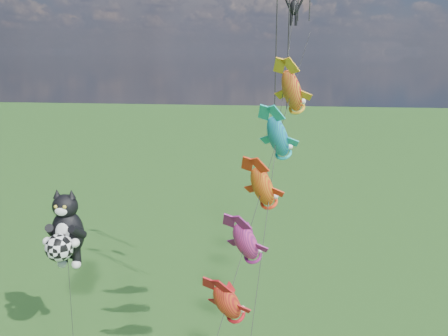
# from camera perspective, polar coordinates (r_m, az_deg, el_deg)

# --- Properties ---
(cat_kite_rig) EXTENTS (2.62, 4.06, 9.70)m
(cat_kite_rig) POSITION_cam_1_polar(r_m,az_deg,el_deg) (31.73, -17.70, -7.00)
(cat_kite_rig) COLOR brown
(cat_kite_rig) RESTS_ON ground
(fish_windsock_rig) EXTENTS (5.69, 15.00, 18.74)m
(fish_windsock_rig) POSITION_cam_1_polar(r_m,az_deg,el_deg) (22.62, 3.49, -5.32)
(fish_windsock_rig) COLOR brown
(fish_windsock_rig) RESTS_ON ground
(parafoil_rig) EXTENTS (3.41, 17.37, 26.91)m
(parafoil_rig) POSITION_cam_1_polar(r_m,az_deg,el_deg) (30.09, 7.92, 18.08)
(parafoil_rig) COLOR brown
(parafoil_rig) RESTS_ON ground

